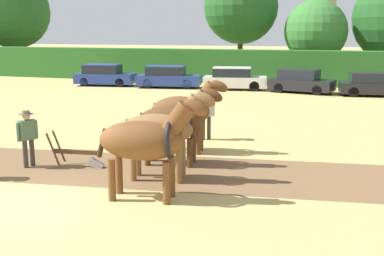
# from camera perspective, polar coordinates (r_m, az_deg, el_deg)

# --- Properties ---
(ground_plane) EXTENTS (240.00, 240.00, 0.00)m
(ground_plane) POSITION_cam_1_polar(r_m,az_deg,el_deg) (11.61, -18.95, -9.05)
(ground_plane) COLOR tan
(plowed_furrow_strip) EXTENTS (24.99, 6.89, 0.01)m
(plowed_furrow_strip) POSITION_cam_1_polar(r_m,az_deg,el_deg) (15.12, -17.13, -4.19)
(plowed_furrow_strip) COLOR brown
(plowed_furrow_strip) RESTS_ON ground
(hedgerow) EXTENTS (75.35, 1.84, 2.55)m
(hedgerow) POSITION_cam_1_polar(r_m,az_deg,el_deg) (37.09, 7.59, 7.20)
(hedgerow) COLOR #286023
(hedgerow) RESTS_ON ground
(tree_left) EXTENTS (7.25, 7.25, 9.43)m
(tree_left) POSITION_cam_1_polar(r_m,az_deg,el_deg) (52.86, -20.42, 12.74)
(tree_left) COLOR #423323
(tree_left) RESTS_ON ground
(tree_center_left) EXTENTS (6.31, 6.31, 9.13)m
(tree_center_left) POSITION_cam_1_polar(r_m,az_deg,el_deg) (42.16, 5.82, 14.11)
(tree_center_left) COLOR #423323
(tree_center_left) RESTS_ON ground
(tree_center) EXTENTS (5.05, 5.05, 6.45)m
(tree_center) POSITION_cam_1_polar(r_m,az_deg,el_deg) (40.64, 14.44, 11.04)
(tree_center) COLOR brown
(tree_center) RESTS_ON ground
(draft_horse_lead_left) EXTENTS (2.74, 1.25, 2.51)m
(draft_horse_lead_left) POSITION_cam_1_polar(r_m,az_deg,el_deg) (11.28, -5.48, -1.49)
(draft_horse_lead_left) COLOR brown
(draft_horse_lead_left) RESTS_ON ground
(draft_horse_lead_right) EXTENTS (2.67, 1.12, 2.48)m
(draft_horse_lead_right) POSITION_cam_1_polar(r_m,az_deg,el_deg) (12.76, -3.59, -0.16)
(draft_horse_lead_right) COLOR brown
(draft_horse_lead_right) RESTS_ON ground
(draft_horse_trail_left) EXTENTS (2.70, 1.25, 2.39)m
(draft_horse_trail_left) POSITION_cam_1_polar(r_m,az_deg,el_deg) (14.26, -2.15, 0.77)
(draft_horse_trail_left) COLOR #513319
(draft_horse_trail_left) RESTS_ON ground
(draft_horse_trail_right) EXTENTS (2.68, 1.29, 2.48)m
(draft_horse_trail_right) POSITION_cam_1_polar(r_m,az_deg,el_deg) (15.74, -0.96, 2.06)
(draft_horse_trail_right) COLOR brown
(draft_horse_trail_right) RESTS_ON ground
(plow) EXTENTS (1.71, 0.56, 1.13)m
(plow) POSITION_cam_1_polar(r_m,az_deg,el_deg) (14.54, -12.98, -3.29)
(plow) COLOR #4C331E
(plow) RESTS_ON ground
(farmer_at_plow) EXTENTS (0.42, 0.60, 1.69)m
(farmer_at_plow) POSITION_cam_1_polar(r_m,az_deg,el_deg) (14.82, -18.92, -0.71)
(farmer_at_plow) COLOR #38332D
(farmer_at_plow) RESTS_ON ground
(farmer_beside_team) EXTENTS (0.55, 0.48, 1.78)m
(farmer_beside_team) POSITION_cam_1_polar(r_m,az_deg,el_deg) (17.62, 1.69, 2.00)
(farmer_beside_team) COLOR #38332D
(farmer_beside_team) RESTS_ON ground
(parked_car_far_left) EXTENTS (4.51, 2.43, 1.57)m
(parked_car_far_left) POSITION_cam_1_polar(r_m,az_deg,el_deg) (36.02, -10.33, 6.16)
(parked_car_far_left) COLOR navy
(parked_car_far_left) RESTS_ON ground
(parked_car_left) EXTENTS (4.68, 2.48, 1.55)m
(parked_car_left) POSITION_cam_1_polar(r_m,az_deg,el_deg) (34.15, -2.86, 6.04)
(parked_car_left) COLOR navy
(parked_car_left) RESTS_ON ground
(parked_car_center_left) EXTENTS (4.49, 2.52, 1.53)m
(parked_car_center_left) POSITION_cam_1_polar(r_m,az_deg,el_deg) (33.10, 5.01, 5.82)
(parked_car_center_left) COLOR silver
(parked_car_center_left) RESTS_ON ground
(parked_car_center) EXTENTS (4.33, 2.60, 1.52)m
(parked_car_center) POSITION_cam_1_polar(r_m,az_deg,el_deg) (32.16, 12.77, 5.40)
(parked_car_center) COLOR black
(parked_car_center) RESTS_ON ground
(parked_car_center_right) EXTENTS (4.09, 2.27, 1.43)m
(parked_car_center_right) POSITION_cam_1_polar(r_m,az_deg,el_deg) (31.76, 20.53, 4.83)
(parked_car_center_right) COLOR black
(parked_car_center_right) RESTS_ON ground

